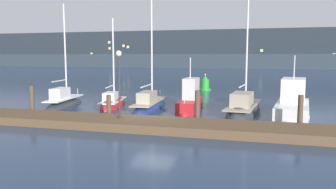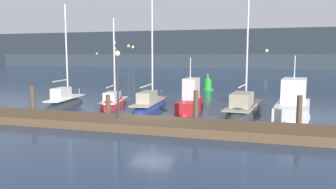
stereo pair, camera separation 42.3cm
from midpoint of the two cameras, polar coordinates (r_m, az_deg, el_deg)
ground_plane at (r=19.64m, az=-3.24°, el=-4.65°), size 400.00×400.00×0.00m
dock at (r=17.80m, az=-5.21°, el=-5.13°), size 24.22×2.80×0.45m
mooring_pile_0 at (r=23.10m, az=-23.09°, el=-1.00°), size 0.28×0.28×1.95m
mooring_pile_1 at (r=20.25m, az=-10.85°, el=-2.21°), size 0.28×0.28×1.53m
mooring_pile_2 at (r=18.52m, az=4.47°, el=-2.29°), size 0.28×0.28×1.95m
mooring_pile_3 at (r=18.35m, az=21.43°, el=-2.98°), size 0.28×0.28×1.86m
sailboat_berth_1 at (r=26.33m, az=-18.08°, el=-1.60°), size 2.12×5.70×8.33m
sailboat_berth_2 at (r=25.51m, az=-10.04°, el=-1.85°), size 2.38×5.19×7.52m
sailboat_berth_3 at (r=24.08m, az=-3.67°, el=-2.12°), size 1.97×6.95×11.13m
motorboat_berth_4 at (r=23.10m, az=3.33°, el=-1.84°), size 1.36×4.52×4.35m
sailboat_berth_5 at (r=22.69m, az=12.52°, el=-2.88°), size 2.85×7.52×11.02m
motorboat_berth_6 at (r=22.45m, az=20.33°, el=-2.52°), size 2.93×6.46×4.60m
channel_buoy at (r=37.06m, az=6.16°, el=1.79°), size 1.34×1.34×1.82m
dock_lamppost at (r=18.14m, az=-9.19°, el=3.75°), size 0.32×0.32×3.72m
hillside_backdrop at (r=111.59m, az=11.34°, el=7.57°), size 240.00×23.00×12.01m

